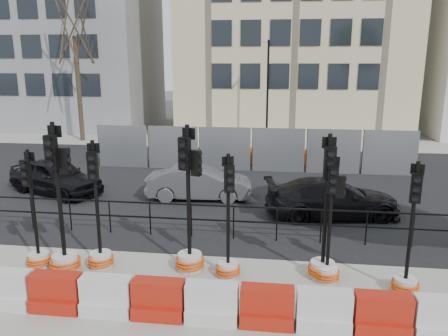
# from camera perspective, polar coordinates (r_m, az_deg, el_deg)

# --- Properties ---
(ground) EXTENTS (120.00, 120.00, 0.00)m
(ground) POSITION_cam_1_polar(r_m,az_deg,el_deg) (11.38, 0.61, -11.67)
(ground) COLOR #51514C
(ground) RESTS_ON ground
(sidewalk_near) EXTENTS (40.00, 6.00, 0.02)m
(sidewalk_near) POSITION_cam_1_polar(r_m,az_deg,el_deg) (8.79, -1.76, -20.02)
(sidewalk_near) COLOR gray
(sidewalk_near) RESTS_ON ground
(road) EXTENTS (40.00, 14.00, 0.03)m
(road) POSITION_cam_1_polar(r_m,az_deg,el_deg) (17.92, 3.16, -1.96)
(road) COLOR black
(road) RESTS_ON ground
(sidewalk_far) EXTENTS (40.00, 4.00, 0.02)m
(sidewalk_far) POSITION_cam_1_polar(r_m,az_deg,el_deg) (26.68, 4.53, 3.29)
(sidewalk_far) COLOR gray
(sidewalk_far) RESTS_ON ground
(building_grey) EXTENTS (11.00, 9.06, 14.00)m
(building_grey) POSITION_cam_1_polar(r_m,az_deg,el_deg) (35.63, -18.87, 16.57)
(building_grey) COLOR gray
(building_grey) RESTS_ON ground
(kerb_railing) EXTENTS (18.00, 0.04, 1.00)m
(kerb_railing) POSITION_cam_1_polar(r_m,az_deg,el_deg) (12.21, 1.26, -6.34)
(kerb_railing) COLOR black
(kerb_railing) RESTS_ON ground
(heras_fencing) EXTENTS (14.33, 1.72, 2.00)m
(heras_fencing) POSITION_cam_1_polar(r_m,az_deg,el_deg) (20.41, 2.35, 2.04)
(heras_fencing) COLOR gray
(heras_fencing) RESTS_ON ground
(lamp_post_far) EXTENTS (0.12, 0.56, 6.00)m
(lamp_post_far) POSITION_cam_1_polar(r_m,az_deg,el_deg) (25.24, 5.71, 10.02)
(lamp_post_far) COLOR black
(lamp_post_far) RESTS_ON ground
(tree_bare_far) EXTENTS (2.00, 2.00, 9.00)m
(tree_bare_far) POSITION_cam_1_polar(r_m,az_deg,el_deg) (28.48, -18.99, 16.71)
(tree_bare_far) COLOR #473828
(tree_bare_far) RESTS_ON ground
(barrier_row) EXTENTS (15.70, 0.50, 0.80)m
(barrier_row) POSITION_cam_1_polar(r_m,az_deg,el_deg) (8.76, -1.57, -17.37)
(barrier_row) COLOR red
(barrier_row) RESTS_ON ground
(traffic_signal_a) EXTENTS (0.58, 0.58, 2.93)m
(traffic_signal_a) POSITION_cam_1_polar(r_m,az_deg,el_deg) (11.60, -23.24, -9.08)
(traffic_signal_a) COLOR silver
(traffic_signal_a) RESTS_ON ground
(traffic_signal_b) EXTENTS (0.71, 0.71, 3.60)m
(traffic_signal_b) POSITION_cam_1_polar(r_m,az_deg,el_deg) (11.01, -20.27, -8.62)
(traffic_signal_b) COLOR silver
(traffic_signal_b) RESTS_ON ground
(traffic_signal_c) EXTENTS (0.62, 0.62, 3.14)m
(traffic_signal_c) POSITION_cam_1_polar(r_m,az_deg,el_deg) (11.05, -15.95, -9.35)
(traffic_signal_c) COLOR silver
(traffic_signal_c) RESTS_ON ground
(traffic_signal_d) EXTENTS (0.69, 0.69, 3.53)m
(traffic_signal_d) POSITION_cam_1_polar(r_m,az_deg,el_deg) (10.45, -4.53, -9.06)
(traffic_signal_d) COLOR silver
(traffic_signal_d) RESTS_ON ground
(traffic_signal_e) EXTENTS (0.58, 0.58, 2.93)m
(traffic_signal_e) POSITION_cam_1_polar(r_m,az_deg,el_deg) (10.23, 0.55, -10.99)
(traffic_signal_e) COLOR silver
(traffic_signal_e) RESTS_ON ground
(traffic_signal_f) EXTENTS (0.59, 0.59, 2.98)m
(traffic_signal_f) POSITION_cam_1_polar(r_m,az_deg,el_deg) (10.26, 13.49, -10.69)
(traffic_signal_f) COLOR silver
(traffic_signal_f) RESTS_ON ground
(traffic_signal_g) EXTENTS (0.67, 0.67, 3.39)m
(traffic_signal_g) POSITION_cam_1_polar(r_m,az_deg,el_deg) (10.37, 12.87, -10.44)
(traffic_signal_g) COLOR silver
(traffic_signal_g) RESTS_ON ground
(traffic_signal_h) EXTENTS (0.58, 0.58, 2.94)m
(traffic_signal_h) POSITION_cam_1_polar(r_m,az_deg,el_deg) (10.32, 22.78, -11.90)
(traffic_signal_h) COLOR silver
(traffic_signal_h) RESTS_ON ground
(car_a) EXTENTS (4.41, 5.04, 1.33)m
(car_a) POSITION_cam_1_polar(r_m,az_deg,el_deg) (17.57, -21.16, -1.04)
(car_a) COLOR black
(car_a) RESTS_ON ground
(car_b) EXTENTS (1.90, 3.96, 1.24)m
(car_b) POSITION_cam_1_polar(r_m,az_deg,el_deg) (15.77, -3.27, -1.90)
(car_b) COLOR #515156
(car_b) RESTS_ON ground
(car_c) EXTENTS (3.14, 4.85, 1.24)m
(car_c) POSITION_cam_1_polar(r_m,az_deg,el_deg) (14.40, 13.98, -3.85)
(car_c) COLOR black
(car_c) RESTS_ON ground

